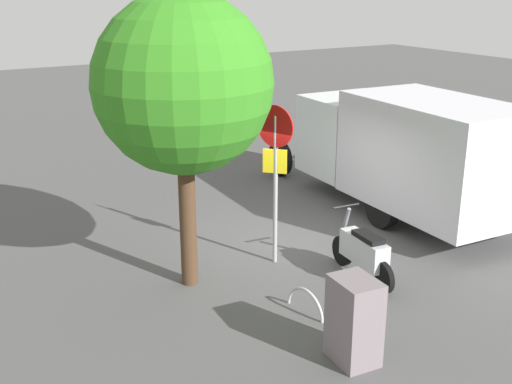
{
  "coord_description": "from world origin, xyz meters",
  "views": [
    {
      "loc": [
        -9.87,
        6.55,
        5.1
      ],
      "look_at": [
        0.86,
        0.21,
        0.93
      ],
      "focal_mm": 44.95,
      "sensor_mm": 36.0,
      "label": 1
    }
  ],
  "objects_px": {
    "box_truck_near": "(402,146)",
    "motorcycle": "(363,252)",
    "stop_sign": "(275,160)",
    "street_tree": "(183,85)",
    "bike_rack_hoop": "(305,312)",
    "utility_cabinet": "(354,321)"
  },
  "relations": [
    {
      "from": "bike_rack_hoop",
      "to": "street_tree",
      "type": "bearing_deg",
      "value": 30.84
    },
    {
      "from": "street_tree",
      "to": "motorcycle",
      "type": "bearing_deg",
      "value": -117.63
    },
    {
      "from": "stop_sign",
      "to": "bike_rack_hoop",
      "type": "bearing_deg",
      "value": 162.22
    },
    {
      "from": "box_truck_near",
      "to": "street_tree",
      "type": "xyz_separation_m",
      "value": [
        -0.88,
        5.66,
        1.94
      ]
    },
    {
      "from": "street_tree",
      "to": "utility_cabinet",
      "type": "height_order",
      "value": "street_tree"
    },
    {
      "from": "utility_cabinet",
      "to": "motorcycle",
      "type": "bearing_deg",
      "value": -42.53
    },
    {
      "from": "street_tree",
      "to": "utility_cabinet",
      "type": "xyz_separation_m",
      "value": [
        -3.35,
        -0.94,
        -2.86
      ]
    },
    {
      "from": "box_truck_near",
      "to": "motorcycle",
      "type": "xyz_separation_m",
      "value": [
        -2.31,
        2.94,
        -1.02
      ]
    },
    {
      "from": "box_truck_near",
      "to": "bike_rack_hoop",
      "type": "xyz_separation_m",
      "value": [
        -2.79,
        4.52,
        -1.54
      ]
    },
    {
      "from": "box_truck_near",
      "to": "utility_cabinet",
      "type": "bearing_deg",
      "value": 134.61
    },
    {
      "from": "street_tree",
      "to": "bike_rack_hoop",
      "type": "relative_size",
      "value": 5.84
    },
    {
      "from": "motorcycle",
      "to": "stop_sign",
      "type": "distance_m",
      "value": 2.26
    },
    {
      "from": "utility_cabinet",
      "to": "box_truck_near",
      "type": "bearing_deg",
      "value": -48.06
    },
    {
      "from": "stop_sign",
      "to": "bike_rack_hoop",
      "type": "distance_m",
      "value": 2.82
    },
    {
      "from": "street_tree",
      "to": "utility_cabinet",
      "type": "distance_m",
      "value": 4.51
    },
    {
      "from": "stop_sign",
      "to": "utility_cabinet",
      "type": "xyz_separation_m",
      "value": [
        -3.34,
        0.81,
        -1.37
      ]
    },
    {
      "from": "box_truck_near",
      "to": "bike_rack_hoop",
      "type": "height_order",
      "value": "box_truck_near"
    },
    {
      "from": "box_truck_near",
      "to": "stop_sign",
      "type": "xyz_separation_m",
      "value": [
        -0.9,
        3.91,
        0.45
      ]
    },
    {
      "from": "motorcycle",
      "to": "street_tree",
      "type": "height_order",
      "value": "street_tree"
    },
    {
      "from": "stop_sign",
      "to": "bike_rack_hoop",
      "type": "xyz_separation_m",
      "value": [
        -1.9,
        0.61,
        -1.99
      ]
    },
    {
      "from": "motorcycle",
      "to": "utility_cabinet",
      "type": "height_order",
      "value": "utility_cabinet"
    },
    {
      "from": "motorcycle",
      "to": "stop_sign",
      "type": "xyz_separation_m",
      "value": [
        1.41,
        0.97,
        1.47
      ]
    }
  ]
}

